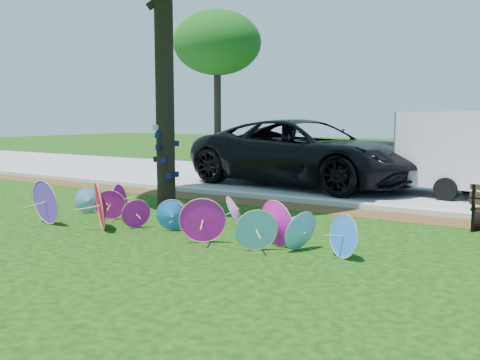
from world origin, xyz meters
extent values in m
plane|color=black|center=(0.00, 0.00, 0.00)|extent=(90.00, 90.00, 0.00)
cube|color=#472D16|center=(0.00, 4.50, 0.01)|extent=(90.00, 1.00, 0.01)
cube|color=#B7B5AD|center=(0.00, 5.20, 0.06)|extent=(90.00, 0.30, 0.12)
cube|color=gray|center=(0.00, 9.35, 0.01)|extent=(90.00, 8.00, 0.01)
cylinder|color=black|center=(-2.21, 2.93, 3.11)|extent=(0.44, 0.44, 6.22)
cone|color=#CB149E|center=(-2.04, 0.97, 0.33)|extent=(0.65, 0.54, 0.66)
cone|color=#63B3E6|center=(2.48, 0.77, 0.34)|extent=(0.47, 0.73, 0.68)
cone|color=#CB149E|center=(1.98, 0.75, 0.40)|extent=(0.83, 0.49, 0.81)
cone|color=blue|center=(-0.22, 0.78, 0.31)|extent=(0.64, 0.51, 0.63)
cone|color=pink|center=(0.48, 1.90, 0.33)|extent=(0.59, 0.74, 0.62)
cone|color=#CB149E|center=(0.80, 0.36, 0.40)|extent=(0.82, 0.64, 0.82)
cone|color=#5C2FBC|center=(-0.08, 0.99, 0.31)|extent=(0.68, 0.58, 0.60)
cone|color=#63B3E6|center=(-3.01, 1.22, 0.29)|extent=(0.38, 0.53, 0.58)
cone|color=#CB149E|center=(-1.04, 0.65, 0.29)|extent=(0.43, 0.59, 0.58)
cone|color=red|center=(-1.44, 0.21, 0.46)|extent=(0.89, 0.73, 0.94)
cone|color=blue|center=(3.21, 0.78, 0.34)|extent=(0.68, 0.50, 0.69)
cone|color=#CB149E|center=(-2.34, 1.48, 0.34)|extent=(0.45, 0.72, 0.69)
cone|color=#63B3E6|center=(1.84, 0.38, 0.35)|extent=(0.67, 0.63, 0.71)
cone|color=#5C2FBC|center=(-2.75, -0.02, 0.45)|extent=(0.93, 0.35, 0.92)
imported|color=black|center=(-1.10, 8.20, 1.03)|extent=(7.78, 4.37, 2.05)
cube|color=silver|center=(3.39, 8.29, 1.29)|extent=(3.02, 2.14, 2.57)
cylinder|color=black|center=(-9.53, 15.47, 2.50)|extent=(0.36, 0.36, 5.00)
ellipsoid|color=#0D3B0F|center=(-9.53, 15.47, 5.80)|extent=(4.40, 4.40, 3.20)
camera|label=1|loc=(6.17, -6.80, 2.15)|focal=40.00mm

